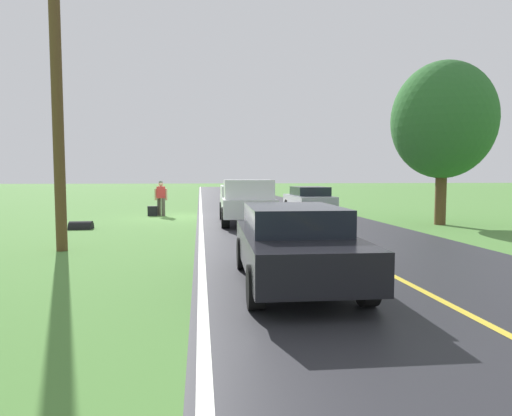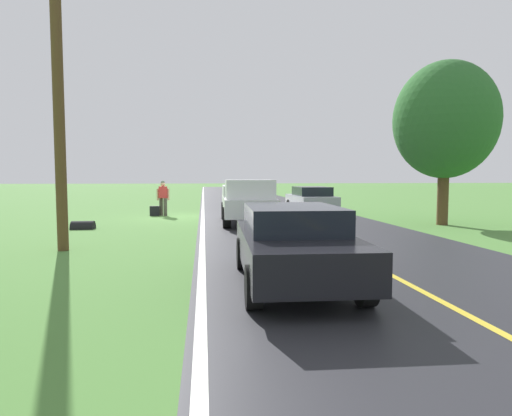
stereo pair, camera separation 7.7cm
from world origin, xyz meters
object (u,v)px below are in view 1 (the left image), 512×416
object	(u,v)px
sedan_near_oncoming	(309,199)
sedan_ahead_same_lane	(294,242)
tree_far_side_near	(443,121)
pickup_truck_passing	(246,200)
utility_pole_roadside	(57,93)
hitchhiker_walking	(161,196)
suitcase_carried	(152,211)

from	to	relation	value
sedan_near_oncoming	sedan_ahead_same_lane	bearing A→B (deg)	74.66
tree_far_side_near	sedan_near_oncoming	bearing A→B (deg)	-56.77
pickup_truck_passing	utility_pole_roadside	world-z (taller)	utility_pole_roadside
hitchhiker_walking	utility_pole_roadside	world-z (taller)	utility_pole_roadside
hitchhiker_walking	sedan_ahead_same_lane	world-z (taller)	hitchhiker_walking
suitcase_carried	sedan_near_oncoming	xyz separation A→B (m)	(-8.06, -0.60, 0.51)
sedan_near_oncoming	pickup_truck_passing	bearing A→B (deg)	50.43
tree_far_side_near	utility_pole_roadside	bearing A→B (deg)	18.83
sedan_ahead_same_lane	utility_pole_roadside	bearing A→B (deg)	-38.34
hitchhiker_walking	pickup_truck_passing	world-z (taller)	pickup_truck_passing
tree_far_side_near	sedan_near_oncoming	distance (m)	7.94
pickup_truck_passing	sedan_ahead_same_lane	distance (m)	10.06
suitcase_carried	sedan_near_oncoming	size ratio (longest dim) A/B	0.11
tree_far_side_near	pickup_truck_passing	bearing A→B (deg)	-9.78
hitchhiker_walking	sedan_ahead_same_lane	distance (m)	14.65
pickup_truck_passing	sedan_near_oncoming	bearing A→B (deg)	-129.57
suitcase_carried	hitchhiker_walking	bearing A→B (deg)	100.86
suitcase_carried	pickup_truck_passing	size ratio (longest dim) A/B	0.09
sedan_ahead_same_lane	utility_pole_roadside	distance (m)	7.53
suitcase_carried	pickup_truck_passing	distance (m)	5.89
pickup_truck_passing	tree_far_side_near	bearing A→B (deg)	170.22
tree_far_side_near	sedan_near_oncoming	xyz separation A→B (m)	(3.93, -5.99, -3.42)
sedan_near_oncoming	utility_pole_roadside	xyz separation A→B (m)	(9.33, 10.51, 3.33)
utility_pole_roadside	pickup_truck_passing	bearing A→B (deg)	-133.13
tree_far_side_near	sedan_ahead_same_lane	world-z (taller)	tree_far_side_near
hitchhiker_walking	tree_far_side_near	size ratio (longest dim) A/B	0.27
hitchhiker_walking	sedan_near_oncoming	size ratio (longest dim) A/B	0.40
pickup_truck_passing	tree_far_side_near	world-z (taller)	tree_far_side_near
hitchhiker_walking	tree_far_side_near	bearing A→B (deg)	154.65
hitchhiker_walking	tree_far_side_near	distance (m)	13.19
hitchhiker_walking	pickup_truck_passing	xyz separation A→B (m)	(-3.80, 4.14, -0.01)
suitcase_carried	sedan_near_oncoming	world-z (taller)	sedan_near_oncoming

